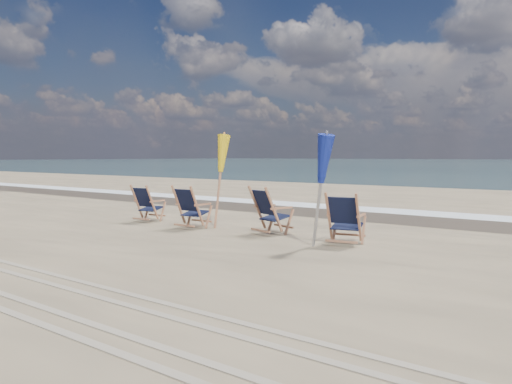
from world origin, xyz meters
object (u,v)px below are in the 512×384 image
at_px(beach_chair_0, 152,204).
at_px(umbrella_blue, 319,163).
at_px(umbrella_yellow, 219,158).
at_px(beach_chair_1, 197,208).
at_px(beach_chair_3, 359,220).
at_px(beach_chair_2, 274,212).

bearing_deg(beach_chair_0, umbrella_blue, 169.54).
height_order(beach_chair_0, umbrella_blue, umbrella_blue).
xyz_separation_m(umbrella_yellow, umbrella_blue, (3.10, -0.86, -0.09)).
xyz_separation_m(beach_chair_1, umbrella_blue, (3.20, -0.23, 1.01)).
relative_size(beach_chair_0, beach_chair_3, 0.95).
bearing_deg(beach_chair_0, beach_chair_1, 167.66).
height_order(beach_chair_0, beach_chair_2, beach_chair_2).
relative_size(umbrella_yellow, umbrella_blue, 1.05).
bearing_deg(beach_chair_3, beach_chair_1, -7.57).
height_order(beach_chair_0, beach_chair_3, beach_chair_3).
xyz_separation_m(beach_chair_3, umbrella_blue, (-0.54, -0.48, 1.01)).
height_order(beach_chair_2, umbrella_yellow, umbrella_yellow).
xyz_separation_m(beach_chair_0, beach_chair_2, (3.56, 0.08, 0.04)).
distance_m(beach_chair_2, umbrella_yellow, 2.10).
xyz_separation_m(beach_chair_2, umbrella_yellow, (-1.76, 0.34, 1.09)).
xyz_separation_m(beach_chair_0, umbrella_yellow, (1.80, 0.42, 1.13)).
height_order(beach_chair_2, beach_chair_3, beach_chair_2).
relative_size(beach_chair_0, umbrella_blue, 0.46).
height_order(beach_chair_1, umbrella_yellow, umbrella_yellow).
height_order(beach_chair_1, beach_chair_3, same).
distance_m(beach_chair_1, beach_chair_3, 3.75).
xyz_separation_m(beach_chair_0, beach_chair_1, (1.70, -0.21, 0.03)).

